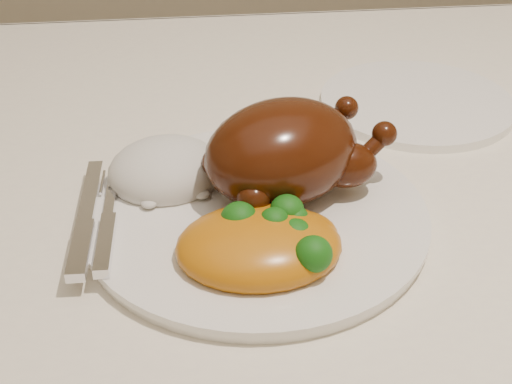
{
  "coord_description": "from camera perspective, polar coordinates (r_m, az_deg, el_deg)",
  "views": [
    {
      "loc": [
        -0.13,
        -0.55,
        1.15
      ],
      "look_at": [
        -0.07,
        -0.03,
        0.8
      ],
      "focal_mm": 50.0,
      "sensor_mm": 36.0,
      "label": 1
    }
  ],
  "objects": [
    {
      "name": "rice_mound",
      "position": [
        0.68,
        -7.21,
        1.68
      ],
      "size": [
        0.13,
        0.12,
        0.06
      ],
      "rotation": [
        0.0,
        0.0,
        0.19
      ],
      "color": "silver",
      "rests_on": "dinner_plate"
    },
    {
      "name": "side_plate",
      "position": [
        0.86,
        12.71,
        7.03
      ],
      "size": [
        0.24,
        0.24,
        0.01
      ],
      "primitive_type": "cylinder",
      "rotation": [
        0.0,
        0.0,
        0.06
      ],
      "color": "white",
      "rests_on": "tablecloth"
    },
    {
      "name": "dining_table",
      "position": [
        0.74,
        5.05,
        -7.05
      ],
      "size": [
        1.6,
        0.9,
        0.76
      ],
      "color": "brown",
      "rests_on": "floor"
    },
    {
      "name": "roast_chicken",
      "position": [
        0.64,
        2.41,
        3.29
      ],
      "size": [
        0.19,
        0.16,
        0.09
      ],
      "rotation": [
        0.0,
        0.0,
        0.4
      ],
      "color": "#3F1806",
      "rests_on": "dinner_plate"
    },
    {
      "name": "dinner_plate",
      "position": [
        0.64,
        -0.0,
        -1.98
      ],
      "size": [
        0.39,
        0.39,
        0.01
      ],
      "primitive_type": "cylinder",
      "rotation": [
        0.0,
        0.0,
        0.35
      ],
      "color": "white",
      "rests_on": "tablecloth"
    },
    {
      "name": "tablecloth",
      "position": [
        0.7,
        5.34,
        -2.46
      ],
      "size": [
        1.73,
        1.03,
        0.18
      ],
      "color": "silver",
      "rests_on": "dining_table"
    },
    {
      "name": "cutlery",
      "position": [
        0.62,
        -12.78,
        -2.9
      ],
      "size": [
        0.04,
        0.18,
        0.01
      ],
      "rotation": [
        0.0,
        0.0,
        -0.03
      ],
      "color": "silver",
      "rests_on": "dinner_plate"
    },
    {
      "name": "mac_and_cheese",
      "position": [
        0.58,
        0.98,
        -3.98
      ],
      "size": [
        0.14,
        0.11,
        0.05
      ],
      "rotation": [
        0.0,
        0.0,
        -0.0
      ],
      "color": "#CD720D",
      "rests_on": "dinner_plate"
    }
  ]
}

